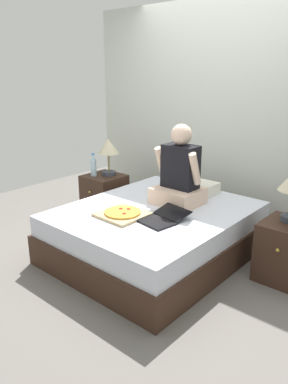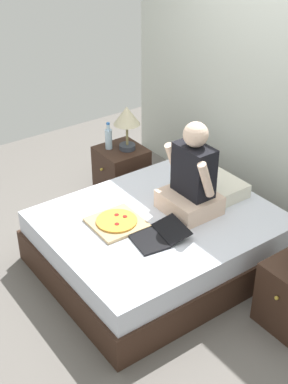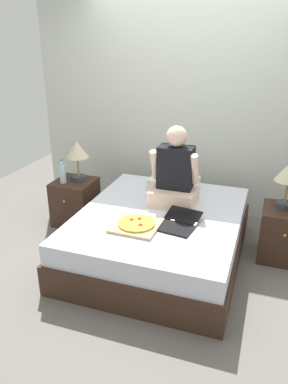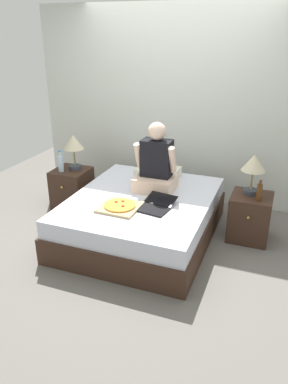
{
  "view_description": "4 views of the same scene",
  "coord_description": "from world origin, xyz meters",
  "px_view_note": "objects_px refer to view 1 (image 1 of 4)",
  "views": [
    {
      "loc": [
        2.11,
        -2.59,
        1.74
      ],
      "look_at": [
        -0.04,
        -0.12,
        0.67
      ],
      "focal_mm": 35.0,
      "sensor_mm": 36.0,
      "label": 1
    },
    {
      "loc": [
        2.85,
        -2.21,
        2.9
      ],
      "look_at": [
        -0.02,
        -0.14,
        0.76
      ],
      "focal_mm": 50.0,
      "sensor_mm": 36.0,
      "label": 2
    },
    {
      "loc": [
        0.92,
        -3.08,
        2.04
      ],
      "look_at": [
        -0.14,
        -0.05,
        0.7
      ],
      "focal_mm": 35.0,
      "sensor_mm": 36.0,
      "label": 3
    },
    {
      "loc": [
        1.37,
        -3.5,
        2.18
      ],
      "look_at": [
        0.12,
        -0.24,
        0.66
      ],
      "focal_mm": 35.0,
      "sensor_mm": 36.0,
      "label": 4
    }
  ],
  "objects_px": {
    "nightstand_right": "(287,252)",
    "person_seated": "(179,175)",
    "water_bottle": "(93,167)",
    "lamp_on_left_nightstand": "(108,149)",
    "bed": "(156,232)",
    "laptop": "(161,219)",
    "nightstand_left": "(105,196)",
    "pizza_box": "(123,214)"
  },
  "relations": [
    {
      "from": "nightstand_right",
      "to": "person_seated",
      "type": "relative_size",
      "value": 0.67
    },
    {
      "from": "water_bottle",
      "to": "lamp_on_left_nightstand",
      "type": "bearing_deg",
      "value": 49.4
    },
    {
      "from": "bed",
      "to": "lamp_on_left_nightstand",
      "type": "xyz_separation_m",
      "value": [
        -1.1,
        0.44,
        0.61
      ]
    },
    {
      "from": "bed",
      "to": "person_seated",
      "type": "xyz_separation_m",
      "value": [
        0.07,
        0.27,
        0.53
      ]
    },
    {
      "from": "laptop",
      "to": "lamp_on_left_nightstand",
      "type": "bearing_deg",
      "value": 154.13
    },
    {
      "from": "nightstand_left",
      "to": "nightstand_right",
      "type": "relative_size",
      "value": 1.0
    },
    {
      "from": "bed",
      "to": "person_seated",
      "type": "bearing_deg",
      "value": 76.67
    },
    {
      "from": "lamp_on_left_nightstand",
      "to": "laptop",
      "type": "xyz_separation_m",
      "value": [
        1.32,
        -0.64,
        -0.35
      ]
    },
    {
      "from": "pizza_box",
      "to": "bed",
      "type": "bearing_deg",
      "value": 71.38
    },
    {
      "from": "bed",
      "to": "nightstand_right",
      "type": "xyz_separation_m",
      "value": [
        1.14,
        0.39,
        0.02
      ]
    },
    {
      "from": "water_bottle",
      "to": "pizza_box",
      "type": "relative_size",
      "value": 0.68
    },
    {
      "from": "bed",
      "to": "nightstand_left",
      "type": "relative_size",
      "value": 3.56
    },
    {
      "from": "water_bottle",
      "to": "pizza_box",
      "type": "xyz_separation_m",
      "value": [
        1.11,
        -0.64,
        -0.13
      ]
    },
    {
      "from": "person_seated",
      "to": "pizza_box",
      "type": "bearing_deg",
      "value": -106.28
    },
    {
      "from": "nightstand_left",
      "to": "person_seated",
      "type": "height_order",
      "value": "person_seated"
    },
    {
      "from": "nightstand_right",
      "to": "pizza_box",
      "type": "bearing_deg",
      "value": -149.9
    },
    {
      "from": "laptop",
      "to": "pizza_box",
      "type": "bearing_deg",
      "value": -158.17
    },
    {
      "from": "nightstand_left",
      "to": "bed",
      "type": "bearing_deg",
      "value": -18.83
    },
    {
      "from": "lamp_on_left_nightstand",
      "to": "laptop",
      "type": "distance_m",
      "value": 1.51
    },
    {
      "from": "nightstand_right",
      "to": "bed",
      "type": "bearing_deg",
      "value": -161.17
    },
    {
      "from": "bed",
      "to": "laptop",
      "type": "relative_size",
      "value": 4.06
    },
    {
      "from": "pizza_box",
      "to": "laptop",
      "type": "bearing_deg",
      "value": 21.83
    },
    {
      "from": "nightstand_left",
      "to": "laptop",
      "type": "height_order",
      "value": "laptop"
    },
    {
      "from": "nightstand_left",
      "to": "lamp_on_left_nightstand",
      "type": "height_order",
      "value": "lamp_on_left_nightstand"
    },
    {
      "from": "laptop",
      "to": "nightstand_left",
      "type": "bearing_deg",
      "value": 156.54
    },
    {
      "from": "nightstand_right",
      "to": "pizza_box",
      "type": "relative_size",
      "value": 1.27
    },
    {
      "from": "lamp_on_left_nightstand",
      "to": "bed",
      "type": "bearing_deg",
      "value": -21.75
    },
    {
      "from": "pizza_box",
      "to": "nightstand_left",
      "type": "bearing_deg",
      "value": 144.69
    },
    {
      "from": "bed",
      "to": "pizza_box",
      "type": "bearing_deg",
      "value": -108.62
    },
    {
      "from": "water_bottle",
      "to": "laptop",
      "type": "bearing_deg",
      "value": -19.17
    },
    {
      "from": "nightstand_left",
      "to": "water_bottle",
      "type": "bearing_deg",
      "value": -131.65
    },
    {
      "from": "lamp_on_left_nightstand",
      "to": "pizza_box",
      "type": "height_order",
      "value": "lamp_on_left_nightstand"
    },
    {
      "from": "lamp_on_left_nightstand",
      "to": "laptop",
      "type": "bearing_deg",
      "value": -25.87
    },
    {
      "from": "lamp_on_left_nightstand",
      "to": "nightstand_left",
      "type": "bearing_deg",
      "value": -128.62
    },
    {
      "from": "person_seated",
      "to": "pizza_box",
      "type": "relative_size",
      "value": 1.91
    },
    {
      "from": "bed",
      "to": "pizza_box",
      "type": "distance_m",
      "value": 0.44
    },
    {
      "from": "person_seated",
      "to": "laptop",
      "type": "distance_m",
      "value": 0.57
    },
    {
      "from": "person_seated",
      "to": "pizza_box",
      "type": "height_order",
      "value": "person_seated"
    },
    {
      "from": "nightstand_right",
      "to": "water_bottle",
      "type": "bearing_deg",
      "value": -177.82
    },
    {
      "from": "lamp_on_left_nightstand",
      "to": "water_bottle",
      "type": "relative_size",
      "value": 1.63
    },
    {
      "from": "water_bottle",
      "to": "person_seated",
      "type": "xyz_separation_m",
      "value": [
        1.28,
        -0.02,
        0.14
      ]
    },
    {
      "from": "nightstand_left",
      "to": "laptop",
      "type": "distance_m",
      "value": 1.51
    }
  ]
}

